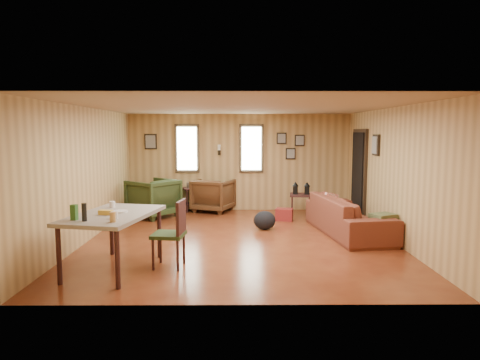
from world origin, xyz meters
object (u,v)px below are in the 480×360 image
object	(u,v)px
recliner_green	(153,196)
end_table	(193,195)
sofa	(348,209)
side_table	(301,193)
dining_table	(113,219)
recliner_brown	(213,194)

from	to	relation	value
recliner_green	end_table	distance (m)	1.18
sofa	recliner_green	distance (m)	4.41
side_table	dining_table	distance (m)	5.02
recliner_green	side_table	xyz separation A→B (m)	(3.42, 0.01, 0.07)
recliner_brown	sofa	bearing A→B (deg)	161.19
side_table	dining_table	xyz separation A→B (m)	(-3.24, -3.84, 0.19)
end_table	side_table	size ratio (longest dim) A/B	0.88
end_table	dining_table	size ratio (longest dim) A/B	0.41
recliner_green	side_table	size ratio (longest dim) A/B	1.20
sofa	side_table	world-z (taller)	sofa
recliner_green	side_table	distance (m)	3.42
recliner_brown	recliner_green	bearing A→B (deg)	47.90
end_table	dining_table	xyz separation A→B (m)	(-0.66, -4.65, 0.35)
sofa	recliner_brown	world-z (taller)	sofa
recliner_green	dining_table	xyz separation A→B (m)	(0.18, -3.83, 0.26)
sofa	end_table	distance (m)	4.09
recliner_green	end_table	bearing A→B (deg)	172.48
end_table	dining_table	world-z (taller)	dining_table
recliner_brown	end_table	world-z (taller)	recliner_brown
sofa	recliner_brown	xyz separation A→B (m)	(-2.73, 2.34, -0.03)
side_table	recliner_green	bearing A→B (deg)	-179.87
sofa	recliner_brown	size ratio (longest dim) A/B	2.74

